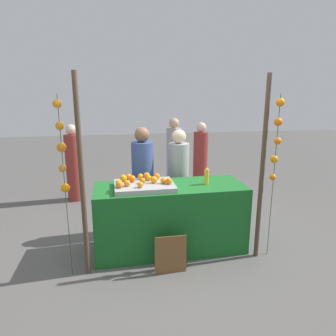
% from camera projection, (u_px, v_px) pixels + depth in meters
% --- Properties ---
extents(ground_plane, '(24.00, 24.00, 0.00)m').
position_uv_depth(ground_plane, '(170.00, 248.00, 4.11)').
color(ground_plane, '#565451').
extents(stall_counter, '(1.96, 0.74, 0.89)m').
position_uv_depth(stall_counter, '(170.00, 217.00, 4.01)').
color(stall_counter, '#196023').
rests_on(stall_counter, ground_plane).
extents(orange_tray, '(0.75, 0.55, 0.06)m').
position_uv_depth(orange_tray, '(144.00, 186.00, 3.79)').
color(orange_tray, '#9EA0A5').
rests_on(orange_tray, stall_counter).
extents(orange_0, '(0.09, 0.09, 0.09)m').
position_uv_depth(orange_0, '(147.00, 176.00, 3.98)').
color(orange_0, orange).
rests_on(orange_0, orange_tray).
extents(orange_1, '(0.08, 0.08, 0.08)m').
position_uv_depth(orange_1, '(127.00, 183.00, 3.67)').
color(orange_1, orange).
rests_on(orange_1, orange_tray).
extents(orange_2, '(0.09, 0.09, 0.09)m').
position_uv_depth(orange_2, '(132.00, 179.00, 3.85)').
color(orange_2, orange).
rests_on(orange_2, orange_tray).
extents(orange_3, '(0.07, 0.07, 0.07)m').
position_uv_depth(orange_3, '(140.00, 185.00, 3.61)').
color(orange_3, orange).
rests_on(orange_3, orange_tray).
extents(orange_4, '(0.08, 0.08, 0.08)m').
position_uv_depth(orange_4, '(119.00, 183.00, 3.67)').
color(orange_4, orange).
rests_on(orange_4, orange_tray).
extents(orange_5, '(0.08, 0.08, 0.08)m').
position_uv_depth(orange_5, '(129.00, 177.00, 3.95)').
color(orange_5, orange).
rests_on(orange_5, orange_tray).
extents(orange_6, '(0.08, 0.08, 0.08)m').
position_uv_depth(orange_6, '(169.00, 181.00, 3.75)').
color(orange_6, orange).
rests_on(orange_6, orange_tray).
extents(orange_7, '(0.07, 0.07, 0.07)m').
position_uv_depth(orange_7, '(149.00, 178.00, 3.91)').
color(orange_7, orange).
rests_on(orange_7, orange_tray).
extents(orange_8, '(0.08, 0.08, 0.08)m').
position_uv_depth(orange_8, '(157.00, 176.00, 3.97)').
color(orange_8, orange).
rests_on(orange_8, orange_tray).
extents(orange_9, '(0.08, 0.08, 0.08)m').
position_uv_depth(orange_9, '(163.00, 180.00, 3.78)').
color(orange_9, orange).
rests_on(orange_9, orange_tray).
extents(orange_10, '(0.09, 0.09, 0.09)m').
position_uv_depth(orange_10, '(119.00, 184.00, 3.60)').
color(orange_10, orange).
rests_on(orange_10, orange_tray).
extents(orange_11, '(0.09, 0.09, 0.09)m').
position_uv_depth(orange_11, '(123.00, 178.00, 3.86)').
color(orange_11, orange).
rests_on(orange_11, orange_tray).
extents(orange_12, '(0.09, 0.09, 0.09)m').
position_uv_depth(orange_12, '(154.00, 180.00, 3.80)').
color(orange_12, orange).
rests_on(orange_12, orange_tray).
extents(orange_13, '(0.07, 0.07, 0.07)m').
position_uv_depth(orange_13, '(143.00, 181.00, 3.78)').
color(orange_13, orange).
rests_on(orange_13, orange_tray).
extents(orange_14, '(0.07, 0.07, 0.07)m').
position_uv_depth(orange_14, '(140.00, 176.00, 3.97)').
color(orange_14, orange).
rests_on(orange_14, orange_tray).
extents(juice_bottle, '(0.06, 0.06, 0.22)m').
position_uv_depth(juice_bottle, '(207.00, 177.00, 3.94)').
color(juice_bottle, gold).
rests_on(juice_bottle, stall_counter).
extents(chalkboard_sign, '(0.37, 0.03, 0.48)m').
position_uv_depth(chalkboard_sign, '(171.00, 255.00, 3.49)').
color(chalkboard_sign, brown).
rests_on(chalkboard_sign, ground_plane).
extents(vendor_left, '(0.32, 0.32, 1.59)m').
position_uv_depth(vendor_left, '(143.00, 185.00, 4.44)').
color(vendor_left, '#384C8C').
rests_on(vendor_left, ground_plane).
extents(vendor_right, '(0.31, 0.31, 1.54)m').
position_uv_depth(vendor_right, '(179.00, 183.00, 4.59)').
color(vendor_right, '#99999E').
rests_on(vendor_right, ground_plane).
extents(crowd_person_0, '(0.30, 0.30, 1.49)m').
position_uv_depth(crowd_person_0, '(200.00, 161.00, 6.26)').
color(crowd_person_0, maroon).
rests_on(crowd_person_0, ground_plane).
extents(crowd_person_1, '(0.31, 0.31, 1.56)m').
position_uv_depth(crowd_person_1, '(174.00, 157.00, 6.41)').
color(crowd_person_1, '#99999E').
rests_on(crowd_person_1, ground_plane).
extents(crowd_person_2, '(0.30, 0.30, 1.49)m').
position_uv_depth(crowd_person_2, '(74.00, 166.00, 5.82)').
color(crowd_person_2, maroon).
rests_on(crowd_person_2, ground_plane).
extents(canopy_post_left, '(0.06, 0.06, 2.28)m').
position_uv_depth(canopy_post_left, '(82.00, 180.00, 3.26)').
color(canopy_post_left, '#473828').
rests_on(canopy_post_left, ground_plane).
extents(canopy_post_right, '(0.06, 0.06, 2.28)m').
position_uv_depth(canopy_post_right, '(262.00, 171.00, 3.64)').
color(canopy_post_right, '#473828').
rests_on(canopy_post_right, ground_plane).
extents(garland_strand_left, '(0.10, 0.11, 2.05)m').
position_uv_depth(garland_strand_left, '(62.00, 150.00, 3.16)').
color(garland_strand_left, '#2D4C23').
rests_on(garland_strand_left, ground_plane).
extents(garland_strand_right, '(0.11, 0.11, 2.05)m').
position_uv_depth(garland_strand_right, '(277.00, 137.00, 3.58)').
color(garland_strand_right, '#2D4C23').
rests_on(garland_strand_right, ground_plane).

